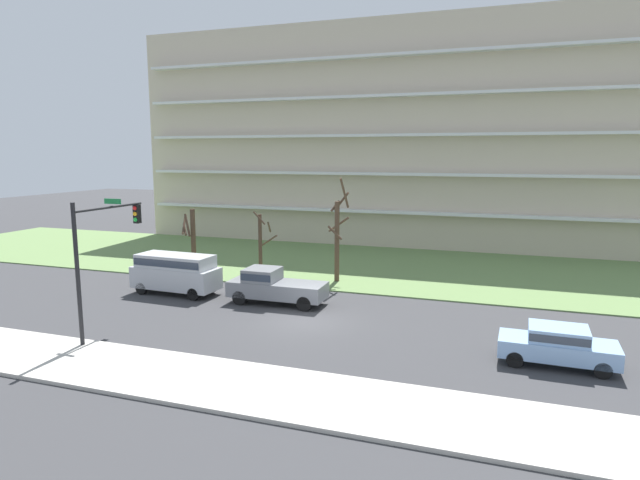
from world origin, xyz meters
TOP-DOWN VIEW (x-y plane):
  - ground at (0.00, 0.00)m, footprint 160.00×160.00m
  - sidewalk_curb_near at (0.00, -8.00)m, footprint 80.00×4.00m
  - grass_lawn_strip at (0.00, 14.00)m, footprint 80.00×16.00m
  - apartment_building at (0.00, 28.97)m, footprint 49.40×14.89m
  - tree_far_left at (-11.69, 8.37)m, footprint 1.05×1.27m
  - tree_left at (-6.15, 8.03)m, footprint 1.52×1.64m
  - tree_center at (-0.96, 8.44)m, footprint 1.48×1.48m
  - sedan_blue_near_left at (11.35, -2.00)m, footprint 4.45×1.92m
  - pickup_gray_center_left at (-2.82, 2.50)m, footprint 5.43×2.09m
  - van_silver_center_right at (-9.13, 2.50)m, footprint 5.28×2.23m
  - traffic_signal_mast at (-7.71, -5.14)m, footprint 0.90×4.45m

SIDE VIEW (x-z plane):
  - ground at x=0.00m, z-range 0.00..0.00m
  - grass_lawn_strip at x=0.00m, z-range 0.00..0.08m
  - sidewalk_curb_near at x=0.00m, z-range 0.00..0.15m
  - sedan_blue_near_left at x=11.35m, z-range 0.09..1.66m
  - pickup_gray_center_left at x=-2.82m, z-range 0.04..1.99m
  - van_silver_center_right at x=-9.13m, z-range 0.22..2.58m
  - tree_left at x=-6.15m, z-range 0.05..4.58m
  - tree_far_left at x=-11.69m, z-range 0.18..4.58m
  - tree_center at x=-0.96m, z-range -0.31..6.47m
  - traffic_signal_mast at x=-7.71m, z-range 1.11..7.36m
  - apartment_building at x=0.00m, z-range 0.00..19.53m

